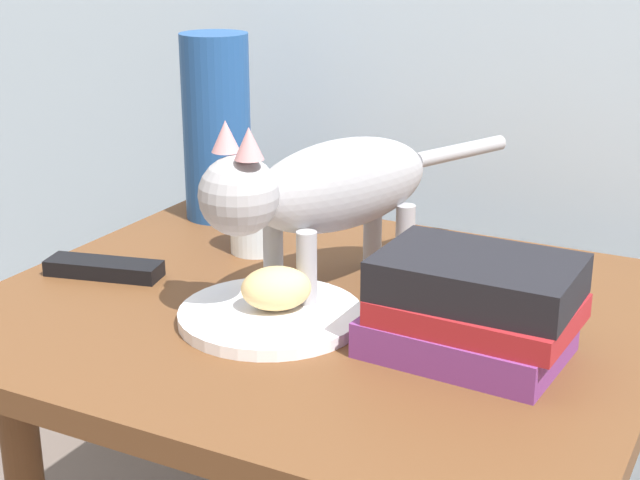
{
  "coord_description": "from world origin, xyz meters",
  "views": [
    {
      "loc": [
        0.48,
        -0.93,
        1.02
      ],
      "look_at": [
        0.0,
        0.0,
        0.66
      ],
      "focal_mm": 53.35,
      "sensor_mm": 36.0,
      "label": 1
    }
  ],
  "objects_px": {
    "book_stack": "(473,307)",
    "tv_remote": "(104,268)",
    "side_table": "(320,361)",
    "plate": "(271,316)",
    "green_vase": "(217,127)",
    "bread_roll": "(276,288)",
    "cat": "(325,190)",
    "candle_jar": "(256,225)"
  },
  "relations": [
    {
      "from": "plate",
      "to": "tv_remote",
      "type": "bearing_deg",
      "value": 174.2
    },
    {
      "from": "side_table",
      "to": "book_stack",
      "type": "bearing_deg",
      "value": -13.28
    },
    {
      "from": "bread_roll",
      "to": "book_stack",
      "type": "distance_m",
      "value": 0.23
    },
    {
      "from": "side_table",
      "to": "book_stack",
      "type": "relative_size",
      "value": 3.59
    },
    {
      "from": "plate",
      "to": "green_vase",
      "type": "height_order",
      "value": "green_vase"
    },
    {
      "from": "cat",
      "to": "candle_jar",
      "type": "relative_size",
      "value": 5.27
    },
    {
      "from": "tv_remote",
      "to": "candle_jar",
      "type": "bearing_deg",
      "value": 40.21
    },
    {
      "from": "plate",
      "to": "bread_roll",
      "type": "xyz_separation_m",
      "value": [
        0.0,
        0.01,
        0.03
      ]
    },
    {
      "from": "bread_roll",
      "to": "tv_remote",
      "type": "xyz_separation_m",
      "value": [
        -0.27,
        0.02,
        -0.03
      ]
    },
    {
      "from": "plate",
      "to": "candle_jar",
      "type": "distance_m",
      "value": 0.24
    },
    {
      "from": "bread_roll",
      "to": "tv_remote",
      "type": "distance_m",
      "value": 0.27
    },
    {
      "from": "side_table",
      "to": "bread_roll",
      "type": "relative_size",
      "value": 9.79
    },
    {
      "from": "book_stack",
      "to": "tv_remote",
      "type": "relative_size",
      "value": 1.45
    },
    {
      "from": "cat",
      "to": "tv_remote",
      "type": "height_order",
      "value": "cat"
    },
    {
      "from": "candle_jar",
      "to": "plate",
      "type": "bearing_deg",
      "value": -55.0
    },
    {
      "from": "book_stack",
      "to": "tv_remote",
      "type": "xyz_separation_m",
      "value": [
        -0.49,
        0.0,
        -0.04
      ]
    },
    {
      "from": "book_stack",
      "to": "candle_jar",
      "type": "distance_m",
      "value": 0.41
    },
    {
      "from": "bread_roll",
      "to": "side_table",
      "type": "bearing_deg",
      "value": 72.12
    },
    {
      "from": "plate",
      "to": "bread_roll",
      "type": "bearing_deg",
      "value": 55.3
    },
    {
      "from": "bread_roll",
      "to": "green_vase",
      "type": "relative_size",
      "value": 0.29
    },
    {
      "from": "side_table",
      "to": "candle_jar",
      "type": "distance_m",
      "value": 0.23
    },
    {
      "from": "book_stack",
      "to": "green_vase",
      "type": "relative_size",
      "value": 0.79
    },
    {
      "from": "book_stack",
      "to": "candle_jar",
      "type": "bearing_deg",
      "value": 154.87
    },
    {
      "from": "candle_jar",
      "to": "bread_roll",
      "type": "bearing_deg",
      "value": -53.31
    },
    {
      "from": "book_stack",
      "to": "tv_remote",
      "type": "bearing_deg",
      "value": 179.73
    },
    {
      "from": "plate",
      "to": "tv_remote",
      "type": "xyz_separation_m",
      "value": [
        -0.26,
        0.03,
        0.0
      ]
    },
    {
      "from": "bread_roll",
      "to": "green_vase",
      "type": "distance_m",
      "value": 0.42
    },
    {
      "from": "tv_remote",
      "to": "book_stack",
      "type": "bearing_deg",
      "value": -13.8
    },
    {
      "from": "candle_jar",
      "to": "tv_remote",
      "type": "bearing_deg",
      "value": -126.25
    },
    {
      "from": "bread_roll",
      "to": "green_vase",
      "type": "xyz_separation_m",
      "value": [
        -0.27,
        0.3,
        0.1
      ]
    },
    {
      "from": "cat",
      "to": "green_vase",
      "type": "relative_size",
      "value": 1.62
    },
    {
      "from": "side_table",
      "to": "bread_roll",
      "type": "bearing_deg",
      "value": -107.88
    },
    {
      "from": "side_table",
      "to": "tv_remote",
      "type": "relative_size",
      "value": 5.22
    },
    {
      "from": "bread_roll",
      "to": "plate",
      "type": "bearing_deg",
      "value": -124.7
    },
    {
      "from": "side_table",
      "to": "tv_remote",
      "type": "xyz_separation_m",
      "value": [
        -0.29,
        -0.05,
        0.09
      ]
    },
    {
      "from": "side_table",
      "to": "tv_remote",
      "type": "bearing_deg",
      "value": -170.95
    },
    {
      "from": "bread_roll",
      "to": "candle_jar",
      "type": "relative_size",
      "value": 0.94
    },
    {
      "from": "plate",
      "to": "green_vase",
      "type": "xyz_separation_m",
      "value": [
        -0.27,
        0.31,
        0.13
      ]
    },
    {
      "from": "cat",
      "to": "candle_jar",
      "type": "distance_m",
      "value": 0.2
    },
    {
      "from": "side_table",
      "to": "tv_remote",
      "type": "distance_m",
      "value": 0.3
    },
    {
      "from": "bread_roll",
      "to": "cat",
      "type": "xyz_separation_m",
      "value": [
        0.01,
        0.1,
        0.09
      ]
    },
    {
      "from": "cat",
      "to": "bread_roll",
      "type": "bearing_deg",
      "value": -97.62
    }
  ]
}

